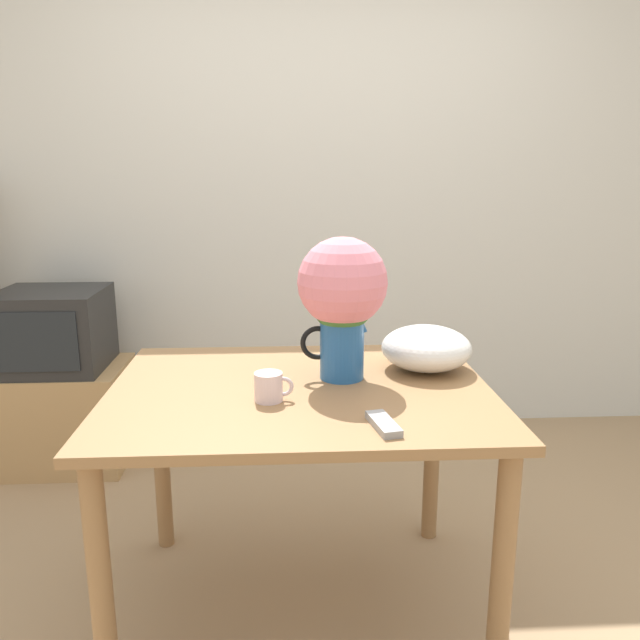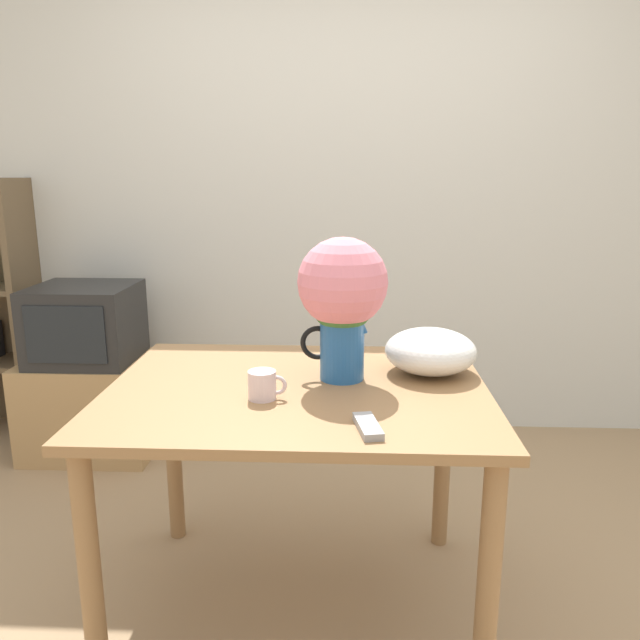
{
  "view_description": "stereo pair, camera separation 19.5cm",
  "coord_description": "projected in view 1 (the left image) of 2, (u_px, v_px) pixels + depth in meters",
  "views": [
    {
      "loc": [
        -0.18,
        -1.76,
        1.43
      ],
      "look_at": [
        -0.07,
        0.13,
        0.98
      ],
      "focal_mm": 35.0,
      "sensor_mm": 36.0,
      "label": 1
    },
    {
      "loc": [
        0.02,
        -1.76,
        1.43
      ],
      "look_at": [
        -0.07,
        0.13,
        0.98
      ],
      "focal_mm": 35.0,
      "sensor_mm": 36.0,
      "label": 2
    }
  ],
  "objects": [
    {
      "name": "coffee_mug",
      "position": [
        269.0,
        387.0,
        1.79
      ],
      "size": [
        0.11,
        0.08,
        0.08
      ],
      "color": "silver",
      "rests_on": "table"
    },
    {
      "name": "white_bowl",
      "position": [
        426.0,
        348.0,
        2.07
      ],
      "size": [
        0.3,
        0.3,
        0.15
      ],
      "color": "white",
      "rests_on": "table"
    },
    {
      "name": "remote_control",
      "position": [
        383.0,
        424.0,
        1.61
      ],
      "size": [
        0.08,
        0.16,
        0.02
      ],
      "color": "#999999",
      "rests_on": "table"
    },
    {
      "name": "tv_set",
      "position": [
        53.0,
        330.0,
        3.0
      ],
      "size": [
        0.49,
        0.46,
        0.38
      ],
      "color": "black",
      "rests_on": "tv_stand"
    },
    {
      "name": "table",
      "position": [
        300.0,
        421.0,
        1.94
      ],
      "size": [
        1.16,
        0.92,
        0.78
      ],
      "color": "olive",
      "rests_on": "ground_plane"
    },
    {
      "name": "tv_stand",
      "position": [
        62.0,
        415.0,
        3.1
      ],
      "size": [
        0.64,
        0.48,
        0.5
      ],
      "color": "tan",
      "rests_on": "ground_plane"
    },
    {
      "name": "flower_vase",
      "position": [
        341.0,
        294.0,
        1.94
      ],
      "size": [
        0.28,
        0.28,
        0.45
      ],
      "color": "#235B9E",
      "rests_on": "table"
    },
    {
      "name": "wall_back",
      "position": [
        317.0,
        196.0,
        3.35
      ],
      "size": [
        8.0,
        0.05,
        2.6
      ],
      "color": "silver",
      "rests_on": "ground_plane"
    },
    {
      "name": "ground_plane",
      "position": [
        343.0,
        616.0,
        2.06
      ],
      "size": [
        12.0,
        12.0,
        0.0
      ],
      "primitive_type": "plane",
      "color": "#9E7F5B"
    }
  ]
}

